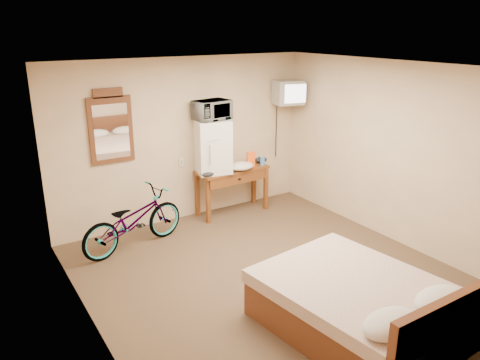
{
  "coord_description": "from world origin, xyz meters",
  "views": [
    {
      "loc": [
        -3.04,
        -4.06,
        2.93
      ],
      "look_at": [
        -0.04,
        0.65,
        1.08
      ],
      "focal_mm": 35.0,
      "sensor_mm": 36.0,
      "label": 1
    }
  ],
  "objects_px": {
    "bicycle": "(133,220)",
    "microwave": "(212,110)",
    "mini_fridge": "(213,146)",
    "wall_mirror": "(111,127)",
    "crt_television": "(288,92)",
    "blue_cup": "(262,161)",
    "bed": "(364,308)",
    "desk": "(233,177)"
  },
  "relations": [
    {
      "from": "bicycle",
      "to": "microwave",
      "type": "bearing_deg",
      "value": -88.71
    },
    {
      "from": "mini_fridge",
      "to": "wall_mirror",
      "type": "distance_m",
      "value": 1.56
    },
    {
      "from": "mini_fridge",
      "to": "crt_television",
      "type": "distance_m",
      "value": 1.59
    },
    {
      "from": "microwave",
      "to": "wall_mirror",
      "type": "distance_m",
      "value": 1.51
    },
    {
      "from": "blue_cup",
      "to": "crt_television",
      "type": "bearing_deg",
      "value": 7.1
    },
    {
      "from": "mini_fridge",
      "to": "bed",
      "type": "bearing_deg",
      "value": -93.95
    },
    {
      "from": "desk",
      "to": "blue_cup",
      "type": "xyz_separation_m",
      "value": [
        0.53,
        -0.05,
        0.2
      ]
    },
    {
      "from": "crt_television",
      "to": "bicycle",
      "type": "relative_size",
      "value": 0.39
    },
    {
      "from": "desk",
      "to": "microwave",
      "type": "relative_size",
      "value": 2.27
    },
    {
      "from": "desk",
      "to": "microwave",
      "type": "distance_m",
      "value": 1.16
    },
    {
      "from": "blue_cup",
      "to": "bed",
      "type": "height_order",
      "value": "bed"
    },
    {
      "from": "wall_mirror",
      "to": "blue_cup",
      "type": "bearing_deg",
      "value": -7.67
    },
    {
      "from": "desk",
      "to": "blue_cup",
      "type": "distance_m",
      "value": 0.57
    },
    {
      "from": "blue_cup",
      "to": "wall_mirror",
      "type": "distance_m",
      "value": 2.5
    },
    {
      "from": "desk",
      "to": "mini_fridge",
      "type": "xyz_separation_m",
      "value": [
        -0.34,
        0.05,
        0.55
      ]
    },
    {
      "from": "desk",
      "to": "blue_cup",
      "type": "bearing_deg",
      "value": -5.28
    },
    {
      "from": "microwave",
      "to": "bed",
      "type": "distance_m",
      "value": 3.72
    },
    {
      "from": "microwave",
      "to": "blue_cup",
      "type": "distance_m",
      "value": 1.26
    },
    {
      "from": "bicycle",
      "to": "bed",
      "type": "bearing_deg",
      "value": -171.3
    },
    {
      "from": "mini_fridge",
      "to": "microwave",
      "type": "bearing_deg",
      "value": 56.28
    },
    {
      "from": "microwave",
      "to": "crt_television",
      "type": "xyz_separation_m",
      "value": [
        1.41,
        -0.03,
        0.16
      ]
    },
    {
      "from": "mini_fridge",
      "to": "blue_cup",
      "type": "distance_m",
      "value": 0.95
    },
    {
      "from": "microwave",
      "to": "bicycle",
      "type": "bearing_deg",
      "value": -173.57
    },
    {
      "from": "desk",
      "to": "blue_cup",
      "type": "relative_size",
      "value": 9.23
    },
    {
      "from": "wall_mirror",
      "to": "microwave",
      "type": "bearing_deg",
      "value": -8.48
    },
    {
      "from": "desk",
      "to": "microwave",
      "type": "bearing_deg",
      "value": 172.09
    },
    {
      "from": "crt_television",
      "to": "bed",
      "type": "relative_size",
      "value": 0.3
    },
    {
      "from": "microwave",
      "to": "crt_television",
      "type": "relative_size",
      "value": 0.87
    },
    {
      "from": "microwave",
      "to": "wall_mirror",
      "type": "xyz_separation_m",
      "value": [
        -1.48,
        0.22,
        -0.13
      ]
    },
    {
      "from": "blue_cup",
      "to": "bicycle",
      "type": "xyz_separation_m",
      "value": [
        -2.35,
        -0.29,
        -0.41
      ]
    },
    {
      "from": "microwave",
      "to": "wall_mirror",
      "type": "bearing_deg",
      "value": 163.27
    },
    {
      "from": "crt_television",
      "to": "bed",
      "type": "distance_m",
      "value": 4.1
    },
    {
      "from": "mini_fridge",
      "to": "microwave",
      "type": "relative_size",
      "value": 1.55
    },
    {
      "from": "blue_cup",
      "to": "bed",
      "type": "relative_size",
      "value": 0.06
    },
    {
      "from": "microwave",
      "to": "blue_cup",
      "type": "bearing_deg",
      "value": -14.56
    },
    {
      "from": "blue_cup",
      "to": "bed",
      "type": "distance_m",
      "value": 3.55
    },
    {
      "from": "wall_mirror",
      "to": "bed",
      "type": "xyz_separation_m",
      "value": [
        1.25,
        -3.65,
        -1.29
      ]
    },
    {
      "from": "desk",
      "to": "mini_fridge",
      "type": "height_order",
      "value": "mini_fridge"
    },
    {
      "from": "desk",
      "to": "blue_cup",
      "type": "height_order",
      "value": "blue_cup"
    },
    {
      "from": "wall_mirror",
      "to": "bed",
      "type": "distance_m",
      "value": 4.07
    },
    {
      "from": "blue_cup",
      "to": "wall_mirror",
      "type": "height_order",
      "value": "wall_mirror"
    },
    {
      "from": "bicycle",
      "to": "mini_fridge",
      "type": "bearing_deg",
      "value": -88.71
    }
  ]
}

